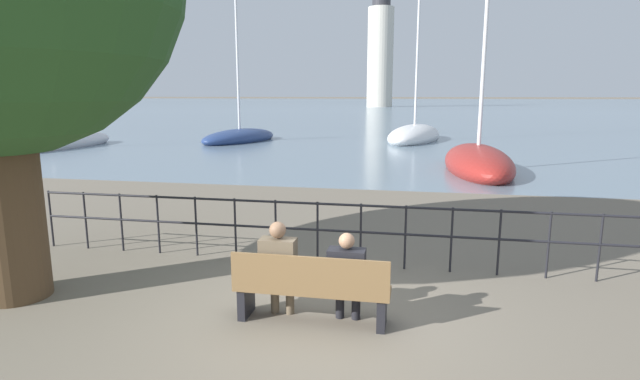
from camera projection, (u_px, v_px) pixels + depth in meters
ground_plane at (312, 321)px, 6.22m from camera, size 1000.00×1000.00×0.00m
harbor_water at (415, 103)px, 159.27m from camera, size 600.00×300.00×0.01m
park_bench at (311, 289)px, 6.08m from camera, size 1.92×0.45×0.90m
seated_person_left at (279, 265)px, 6.18m from camera, size 0.45×0.35×1.26m
seated_person_right at (347, 274)px, 6.04m from camera, size 0.45×0.35×1.16m
promenade_railing at (339, 224)px, 8.14m from camera, size 10.77×0.04×1.05m
sailboat_0 at (52, 143)px, 25.83m from camera, size 3.07×8.36×9.05m
sailboat_1 at (478, 163)px, 18.27m from camera, size 2.58×6.77×8.69m
sailboat_3 at (414, 135)px, 30.07m from camera, size 4.21×7.93×12.67m
sailboat_4 at (240, 137)px, 29.75m from camera, size 4.08×6.84×9.10m
harbor_lighthouse at (380, 51)px, 109.45m from camera, size 5.67×5.67×25.95m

